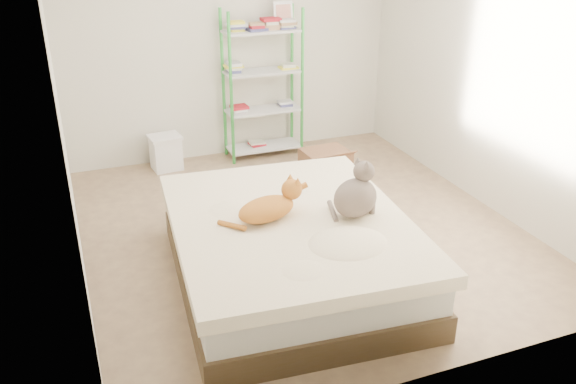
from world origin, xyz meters
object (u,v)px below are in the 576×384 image
orange_cat (266,206)px  cardboard_box (325,165)px  shelf_unit (263,79)px  grey_cat (356,190)px  bed (290,250)px  white_bin (166,152)px

orange_cat → cardboard_box: orange_cat is taller
shelf_unit → orange_cat: bearing=-108.6°
grey_cat → cardboard_box: 2.03m
cardboard_box → bed: bearing=-125.6°
grey_cat → shelf_unit: bearing=-21.1°
bed → shelf_unit: (0.71, 2.66, 0.64)m
grey_cat → white_bin: grey_cat is taller
orange_cat → grey_cat: size_ratio=1.27×
bed → white_bin: (-0.47, 2.62, -0.08)m
grey_cat → shelf_unit: size_ratio=0.25×
orange_cat → grey_cat: grey_cat is taller
orange_cat → white_bin: size_ratio=1.41×
grey_cat → orange_cat: bearing=58.0°
shelf_unit → cardboard_box: 1.26m
bed → white_bin: size_ratio=5.86×
orange_cat → white_bin: bearing=81.3°
cardboard_box → white_bin: 1.79m
orange_cat → cardboard_box: bearing=38.1°
bed → shelf_unit: shelf_unit is taller
bed → grey_cat: grey_cat is taller
grey_cat → shelf_unit: shelf_unit is taller
shelf_unit → bed: bearing=-104.9°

